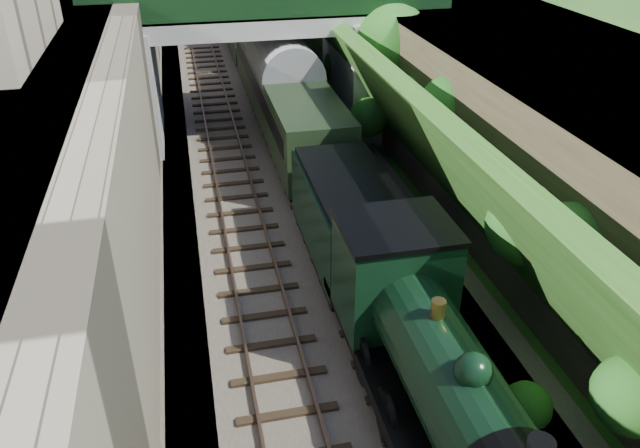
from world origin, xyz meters
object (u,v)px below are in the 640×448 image
(road_bridge, at_px, (276,50))
(tender, at_px, (349,223))
(tree, at_px, (395,48))
(locomotive, at_px, (434,370))

(road_bridge, bearing_deg, tender, -88.87)
(road_bridge, distance_m, tree, 5.87)
(locomotive, bearing_deg, road_bridge, 90.72)
(tree, distance_m, tender, 11.43)
(tree, relative_size, locomotive, 0.65)
(road_bridge, xyz_separation_m, tender, (0.26, -13.03, -2.46))
(locomotive, distance_m, tender, 7.37)
(tender, bearing_deg, locomotive, -90.00)
(tree, bearing_deg, road_bridge, 148.34)
(road_bridge, distance_m, locomotive, 20.51)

